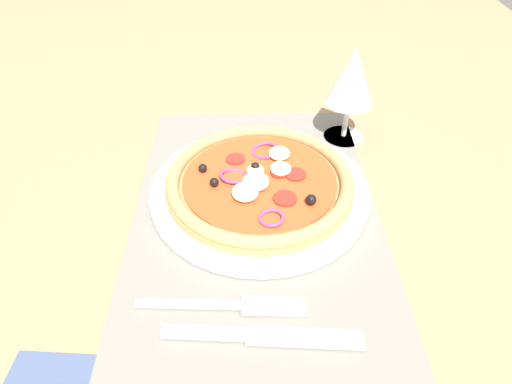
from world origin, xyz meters
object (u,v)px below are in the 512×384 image
at_px(plate, 260,190).
at_px(wine_glass, 352,79).
at_px(pizza, 260,180).
at_px(knife, 264,336).
at_px(fork, 231,305).

xyz_separation_m(plate, wine_glass, (-0.14, 0.14, 0.09)).
bearing_deg(pizza, knife, -0.54).
height_order(fork, wine_glass, wine_glass).
height_order(knife, wine_glass, wine_glass).
bearing_deg(fork, knife, -44.47).
bearing_deg(plate, knife, -0.53).
xyz_separation_m(pizza, knife, (0.22, -0.00, -0.02)).
bearing_deg(knife, plate, 93.66).
relative_size(pizza, wine_glass, 1.69).
xyz_separation_m(pizza, wine_glass, (-0.14, 0.14, 0.07)).
relative_size(plate, pizza, 1.17).
xyz_separation_m(fork, wine_glass, (-0.32, 0.18, 0.10)).
bearing_deg(knife, wine_glass, 72.61).
xyz_separation_m(pizza, fork, (0.18, -0.04, -0.02)).
bearing_deg(fork, plate, 81.83).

